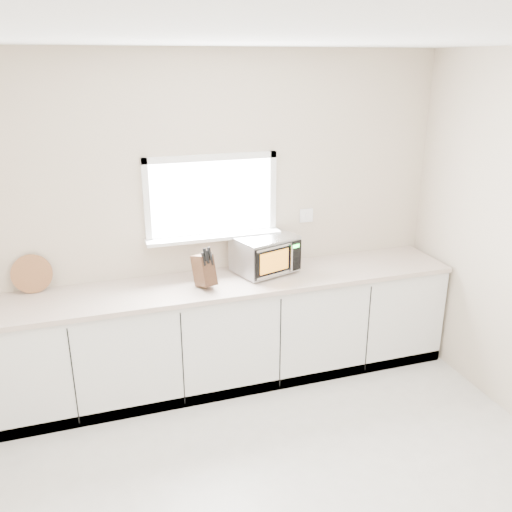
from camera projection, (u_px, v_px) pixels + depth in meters
name	position (u px, v px, depth m)	size (l,w,h in m)	color
back_wall	(212.00, 219.00, 4.49)	(4.00, 0.17, 2.70)	beige
cabinets	(223.00, 334.00, 4.54)	(3.92, 0.60, 0.88)	silver
countertop	(222.00, 284.00, 4.37)	(3.92, 0.64, 0.04)	#B9A998
microwave	(265.00, 253.00, 4.52)	(0.57, 0.51, 0.31)	black
knife_block	(204.00, 270.00, 4.21)	(0.18, 0.26, 0.34)	#452A18
cutting_board	(32.00, 274.00, 4.12)	(0.30, 0.30, 0.02)	olive
coffee_grinder	(268.00, 263.00, 4.49)	(0.13, 0.13, 0.19)	#AFB1B7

